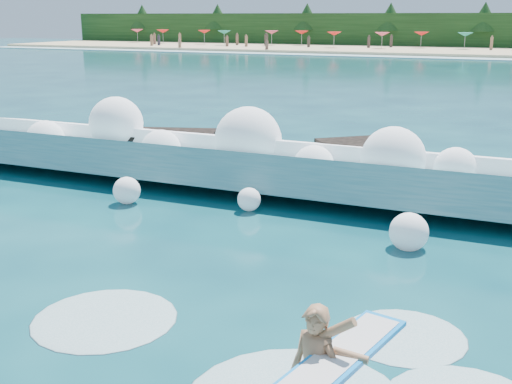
% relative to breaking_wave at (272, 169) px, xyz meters
% --- Properties ---
extents(ground, '(200.00, 200.00, 0.00)m').
position_rel_breaking_wave_xyz_m(ground, '(-0.05, -6.32, -0.59)').
color(ground, '#083542').
rests_on(ground, ground).
extents(beach, '(140.00, 20.00, 0.40)m').
position_rel_breaking_wave_xyz_m(beach, '(-0.05, 71.68, -0.39)').
color(beach, tan).
rests_on(beach, ground).
extents(wet_band, '(140.00, 5.00, 0.08)m').
position_rel_breaking_wave_xyz_m(wet_band, '(-0.05, 60.68, -0.55)').
color(wet_band, silver).
rests_on(wet_band, ground).
extents(treeline, '(140.00, 4.00, 5.00)m').
position_rel_breaking_wave_xyz_m(treeline, '(-0.05, 81.68, 1.91)').
color(treeline, black).
rests_on(treeline, ground).
extents(breaking_wave, '(19.66, 2.99, 1.69)m').
position_rel_breaking_wave_xyz_m(breaking_wave, '(0.00, 0.00, 0.00)').
color(breaking_wave, teal).
rests_on(breaking_wave, ground).
extents(rock_cluster, '(8.46, 3.42, 1.44)m').
position_rel_breaking_wave_xyz_m(rock_cluster, '(-1.11, 1.14, -0.14)').
color(rock_cluster, black).
rests_on(rock_cluster, ground).
extents(surfer_with_board, '(1.16, 2.93, 1.75)m').
position_rel_breaking_wave_xyz_m(surfer_with_board, '(4.44, -9.25, 0.05)').
color(surfer_with_board, '#A16F4B').
rests_on(surfer_with_board, ground).
extents(wave_spray, '(15.08, 4.55, 2.30)m').
position_rel_breaking_wave_xyz_m(wave_spray, '(-0.42, -0.13, 0.56)').
color(wave_spray, white).
rests_on(wave_spray, ground).
extents(beach_umbrellas, '(112.78, 6.50, 0.50)m').
position_rel_breaking_wave_xyz_m(beach_umbrellas, '(-0.04, 73.81, 1.66)').
color(beach_umbrellas, '#D83F5D').
rests_on(beach_umbrellas, ground).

